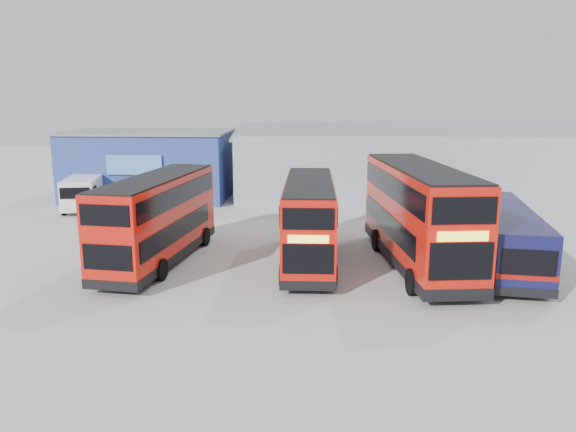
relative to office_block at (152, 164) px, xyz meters
The scene contains 8 objects.
ground_plane 22.94m from the office_block, 52.11° to the right, with size 120.00×120.00×0.00m, color #A2A29D.
office_block is the anchor object (origin of this frame).
maintenance_shed 22.09m from the office_block, ahead, with size 30.50×12.00×5.89m.
double_decker_left 18.27m from the office_block, 72.29° to the right, with size 3.51×10.00×4.15m.
double_decker_centre 21.25m from the office_block, 53.42° to the right, with size 2.54×9.45×3.97m.
double_decker_right 24.65m from the office_block, 44.16° to the right, with size 4.01×11.34×4.70m.
single_decker_blue 27.58m from the office_block, 38.09° to the right, with size 3.55×10.23×2.72m.
panel_van 6.37m from the office_block, 120.80° to the right, with size 3.04×5.56×2.30m.
Camera 1 is at (-0.73, -24.68, 7.86)m, focal length 35.00 mm.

